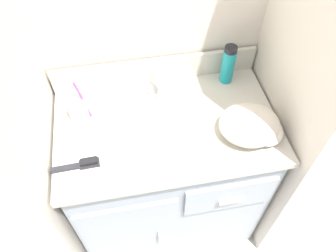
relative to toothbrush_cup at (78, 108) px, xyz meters
The scene contains 11 objects.
ground_plane 0.93m from the toothbrush_cup, 16.40° to the right, with size 6.00×6.00×0.00m, color beige.
wall_back 0.46m from the toothbrush_cup, 33.41° to the left, with size 1.05×0.08×2.20m, color beige.
wall_left 0.30m from the toothbrush_cup, 148.01° to the right, with size 0.08×0.61×2.20m, color beige.
wall_right 0.85m from the toothbrush_cup, ahead, with size 0.08×0.61×2.20m, color beige.
vanity 0.56m from the toothbrush_cup, 17.07° to the right, with size 0.87×0.54×0.81m.
backsplash 0.36m from the toothbrush_cup, 25.64° to the left, with size 0.87×0.02×0.11m.
sink_faucet 0.34m from the toothbrush_cup, 13.52° to the left, with size 0.09×0.09×0.14m.
toothbrush_cup is the anchor object (origin of this frame).
shaving_cream_can 0.63m from the toothbrush_cup, ahead, with size 0.05×0.05×0.18m.
hairbrush 0.23m from the toothbrush_cup, 89.60° to the right, with size 0.17×0.04×0.03m.
hand_towel 0.67m from the toothbrush_cup, 17.22° to the right, with size 0.24×0.21×0.09m.
Camera 1 is at (-0.14, -0.79, 1.81)m, focal length 35.00 mm.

